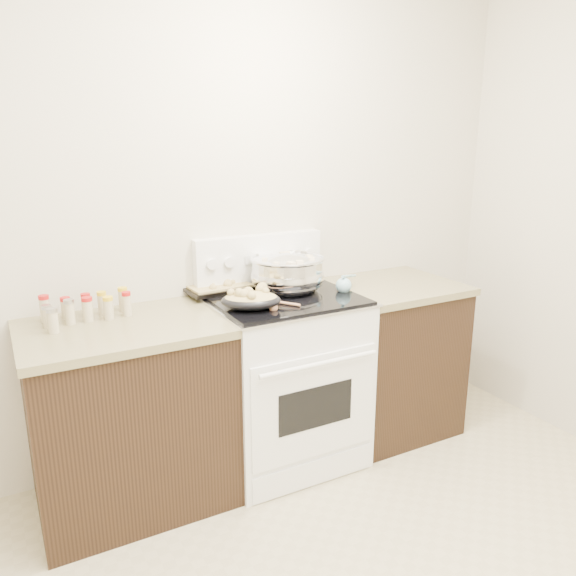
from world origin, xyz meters
TOP-DOWN VIEW (x-y plane):
  - room_shell at (0.00, 0.00)m, footprint 4.10×3.60m
  - counter_left at (-0.48, 1.43)m, footprint 0.93×0.67m
  - counter_right at (1.08, 1.43)m, footprint 0.73×0.67m
  - kitchen_range at (0.35, 1.42)m, footprint 0.78×0.73m
  - mixing_bowl at (0.42, 1.52)m, footprint 0.53×0.53m
  - roasting_pan at (0.11, 1.30)m, footprint 0.35×0.30m
  - baking_sheet at (0.10, 1.70)m, footprint 0.37×0.28m
  - wooden_spoon at (0.22, 1.26)m, footprint 0.17×0.22m
  - blue_ladle at (0.69, 1.36)m, footprint 0.24×0.21m
  - spice_jars at (-0.63, 1.58)m, footprint 0.40×0.23m

SIDE VIEW (x-z plane):
  - counter_left at x=-0.48m, z-range 0.00..0.92m
  - counter_right at x=1.08m, z-range 0.00..0.92m
  - kitchen_range at x=0.35m, z-range -0.12..1.10m
  - wooden_spoon at x=0.22m, z-range 0.93..0.98m
  - baking_sheet at x=0.10m, z-range 0.93..0.99m
  - spice_jars at x=-0.63m, z-range 0.91..1.04m
  - blue_ladle at x=0.69m, z-range 0.93..1.03m
  - roasting_pan at x=0.11m, z-range 0.94..1.05m
  - mixing_bowl at x=0.42m, z-range 0.92..1.16m
  - room_shell at x=0.00m, z-range 0.33..3.08m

